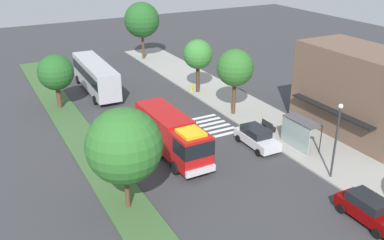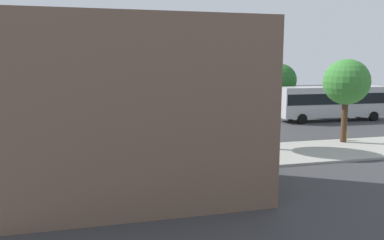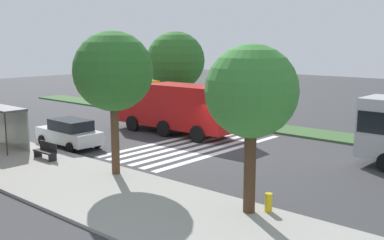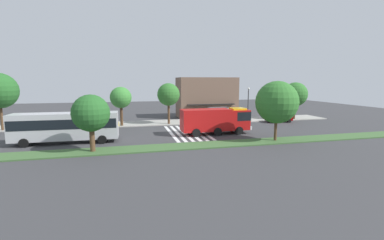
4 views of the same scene
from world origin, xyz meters
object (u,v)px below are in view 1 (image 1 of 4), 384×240
object	(u,v)px
sidewalk_tree_far_west	(142,20)
median_tree_far_west	(56,73)
parked_car_mid	(369,209)
bus_stop_shelter	(299,128)
bench_near_shelter	(268,125)
parked_car_west	(257,137)
fire_truck	(173,135)
sidewalk_tree_center	(235,68)
transit_bus	(95,75)
sidewalk_tree_west	(198,55)
median_tree_west	(124,146)
street_lamp	(337,135)
fire_hydrant	(192,88)

from	to	relation	value
sidewalk_tree_far_west	median_tree_far_west	world-z (taller)	sidewalk_tree_far_west
parked_car_mid	median_tree_far_west	world-z (taller)	median_tree_far_west
bus_stop_shelter	bench_near_shelter	size ratio (longest dim) A/B	2.19
parked_car_west	median_tree_far_west	size ratio (longest dim) A/B	0.81
fire_truck	bus_stop_shelter	size ratio (longest dim) A/B	2.75
parked_car_west	sidewalk_tree_center	size ratio (longest dim) A/B	0.69
transit_bus	sidewalk_tree_center	world-z (taller)	sidewalk_tree_center
transit_bus	sidewalk_tree_far_west	size ratio (longest dim) A/B	1.42
sidewalk_tree_west	bench_near_shelter	bearing A→B (deg)	2.99
sidewalk_tree_far_west	parked_car_west	bearing A→B (deg)	-4.01
fire_truck	bench_near_shelter	size ratio (longest dim) A/B	6.01
fire_truck	parked_car_mid	world-z (taller)	fire_truck
transit_bus	sidewalk_tree_far_west	world-z (taller)	sidewalk_tree_far_west
parked_car_west	median_tree_far_west	bearing A→B (deg)	-141.45
median_tree_west	street_lamp	bearing A→B (deg)	76.45
bench_near_shelter	sidewalk_tree_west	bearing A→B (deg)	-177.01
transit_bus	bus_stop_shelter	world-z (taller)	transit_bus
fire_truck	sidewalk_tree_center	distance (m)	11.17
median_tree_west	transit_bus	bearing A→B (deg)	168.18
street_lamp	sidewalk_tree_west	bearing A→B (deg)	178.94
fire_hydrant	street_lamp	bearing A→B (deg)	0.26
median_tree_far_west	street_lamp	bearing A→B (deg)	31.69
bus_stop_shelter	street_lamp	distance (m)	5.52
fire_truck	sidewalk_tree_far_west	world-z (taller)	sidewalk_tree_far_west
parked_car_mid	bench_near_shelter	distance (m)	14.47
sidewalk_tree_center	median_tree_west	world-z (taller)	median_tree_west
transit_bus	bench_near_shelter	xyz separation A→B (m)	(18.62, 11.01, -1.51)
transit_bus	sidewalk_tree_far_west	distance (m)	15.35
transit_bus	sidewalk_tree_west	xyz separation A→B (m)	(6.01, 10.35, 2.48)
bus_stop_shelter	sidewalk_tree_west	distance (m)	16.84
parked_car_mid	median_tree_west	distance (m)	16.25
sidewalk_tree_center	median_tree_far_west	xyz separation A→B (m)	(-10.18, -15.39, -0.98)
parked_car_mid	street_lamp	distance (m)	6.05
sidewalk_tree_far_west	bench_near_shelter	bearing A→B (deg)	1.29
fire_truck	sidewalk_tree_center	xyz separation A→B (m)	(-5.23, 9.40, 3.00)
median_tree_far_west	sidewalk_tree_west	bearing A→B (deg)	80.54
bench_near_shelter	median_tree_far_west	bearing A→B (deg)	-133.38
bench_near_shelter	sidewalk_tree_west	size ratio (longest dim) A/B	0.26
bus_stop_shelter	fire_hydrant	size ratio (longest dim) A/B	5.00
sidewalk_tree_west	sidewalk_tree_far_west	bearing A→B (deg)	180.00
bench_near_shelter	fire_truck	bearing A→B (deg)	-88.64
fire_truck	transit_bus	world-z (taller)	transit_bus
fire_truck	parked_car_west	distance (m)	7.50
street_lamp	sidewalk_tree_center	bearing A→B (deg)	178.38
sidewalk_tree_far_west	median_tree_west	world-z (taller)	sidewalk_tree_far_west
fire_truck	median_tree_far_west	xyz separation A→B (m)	(-15.41, -6.00, 2.02)
parked_car_mid	median_tree_far_west	xyz separation A→B (m)	(-29.35, -13.20, 3.12)
street_lamp	sidewalk_tree_west	distance (m)	21.74
sidewalk_tree_center	street_lamp	bearing A→B (deg)	-1.62
bench_near_shelter	sidewalk_tree_west	distance (m)	13.24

